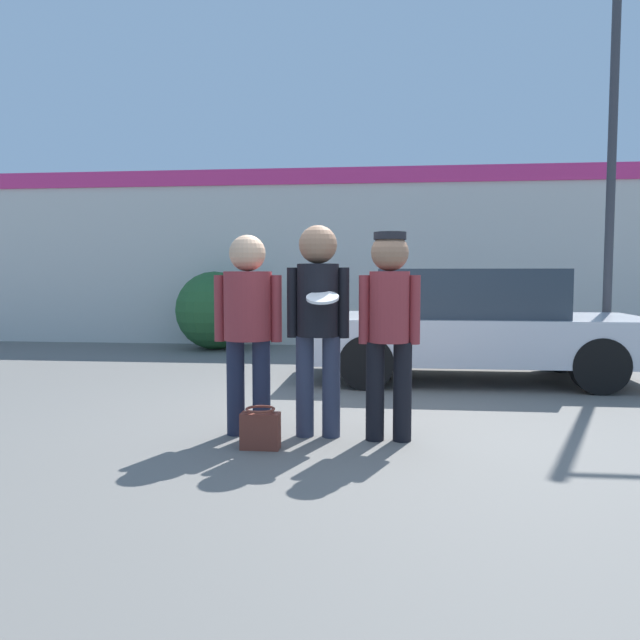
# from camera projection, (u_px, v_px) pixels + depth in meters

# --- Properties ---
(ground_plane) EXTENTS (56.00, 56.00, 0.00)m
(ground_plane) POSITION_uv_depth(u_px,v_px,m) (363.00, 430.00, 5.39)
(ground_plane) COLOR #66635E
(storefront_building) EXTENTS (24.00, 0.22, 3.34)m
(storefront_building) POSITION_uv_depth(u_px,v_px,m) (377.00, 256.00, 11.75)
(storefront_building) COLOR silver
(storefront_building) RESTS_ON ground
(person_left) EXTENTS (0.57, 0.40, 1.67)m
(person_left) POSITION_uv_depth(u_px,v_px,m) (248.00, 315.00, 5.17)
(person_left) COLOR #1E2338
(person_left) RESTS_ON ground
(person_middle_with_frisbee) EXTENTS (0.52, 0.55, 1.75)m
(person_middle_with_frisbee) POSITION_uv_depth(u_px,v_px,m) (318.00, 311.00, 5.12)
(person_middle_with_frisbee) COLOR #2D3347
(person_middle_with_frisbee) RESTS_ON ground
(person_right) EXTENTS (0.49, 0.32, 1.68)m
(person_right) POSITION_uv_depth(u_px,v_px,m) (389.00, 317.00, 4.99)
(person_right) COLOR black
(person_right) RESTS_ON ground
(parked_car_near) EXTENTS (4.23, 1.88, 1.41)m
(parked_car_near) POSITION_uv_depth(u_px,v_px,m) (470.00, 324.00, 7.96)
(parked_car_near) COLOR silver
(parked_car_near) RESTS_ON ground
(street_lamp) EXTENTS (1.10, 0.35, 6.59)m
(street_lamp) POSITION_uv_depth(u_px,v_px,m) (627.00, 85.00, 8.57)
(street_lamp) COLOR #38383D
(street_lamp) RESTS_ON ground
(shrub) EXTENTS (1.41, 1.41, 1.41)m
(shrub) POSITION_uv_depth(u_px,v_px,m) (215.00, 310.00, 11.25)
(shrub) COLOR #285B2D
(shrub) RESTS_ON ground
(handbag) EXTENTS (0.30, 0.23, 0.32)m
(handbag) POSITION_uv_depth(u_px,v_px,m) (260.00, 429.00, 4.81)
(handbag) COLOR brown
(handbag) RESTS_ON ground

